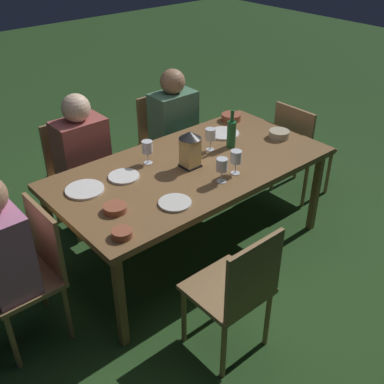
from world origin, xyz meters
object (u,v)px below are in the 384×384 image
Objects in this scene: wine_glass_c at (236,158)px; wine_glass_d at (223,166)px; chair_side_left_a at (165,138)px; wine_glass_b at (147,148)px; green_bottle_on_table at (231,133)px; plate_c at (175,203)px; person_in_rust at (87,161)px; chair_side_right_b at (236,289)px; chair_head_near at (299,146)px; wine_glass_a at (210,135)px; plate_d at (223,133)px; plate_b at (85,190)px; chair_head_far at (31,269)px; lantern_centerpiece at (190,147)px; chair_side_left_b at (77,169)px; bowl_bread at (279,134)px; person_in_green at (178,130)px; bowl_dip at (122,233)px; plate_a at (124,176)px; bowl_salad at (115,208)px; dining_table at (192,171)px; bowl_olives at (231,117)px.

wine_glass_d is (0.14, 0.02, 0.00)m from wine_glass_c.
wine_glass_b is (0.66, 0.67, 0.37)m from chair_side_left_a.
wine_glass_c is at bearing 49.42° from green_bottle_on_table.
green_bottle_on_table reaches higher than plate_c.
chair_side_right_b is at bearing 90.00° from person_in_rust.
wine_glass_a is at bearing -5.42° from chair_head_near.
plate_c and plate_d have the same top height.
plate_b is (1.15, -0.16, -0.10)m from green_bottle_on_table.
chair_head_far is 0.76× the size of person_in_rust.
lantern_centerpiece reaches higher than wine_glass_d.
chair_side_left_b is 5.54× the size of bowl_bread.
chair_side_left_a is 0.76× the size of person_in_green.
bowl_dip is at bearing 18.11° from green_bottle_on_table.
chair_side_left_a is 0.93m from green_bottle_on_table.
green_bottle_on_table is at bearing 142.06° from person_in_rust.
bowl_bread is (-0.83, 0.09, -0.12)m from lantern_centerpiece.
chair_side_right_b is 0.93m from wine_glass_c.
green_bottle_on_table reaches higher than wine_glass_d.
bowl_salad reaches higher than plate_a.
wine_glass_b is 0.86m from bowl_dip.
person_in_rust is 0.57m from wine_glass_b.
wine_glass_a is at bearing -19.13° from bowl_bread.
plate_c is (-0.83, 0.31, 0.26)m from chair_head_far.
lantern_centerpiece is at bearing -115.40° from chair_side_right_b.
bowl_salad is (0.28, -0.76, 0.27)m from chair_side_right_b.
green_bottle_on_table is at bearing -18.15° from bowl_bread.
chair_side_left_a is at bearing -110.24° from wine_glass_d.
chair_head_near is at bearing -151.96° from chair_side_right_b.
person_in_green reaches higher than wine_glass_d.
person_in_green reaches higher than plate_c.
green_bottle_on_table is (-0.86, 0.86, 0.36)m from chair_side_left_b.
plate_d is (-0.54, -0.23, -0.14)m from lantern_centerpiece.
dining_table is at bearing 122.43° from person_in_rust.
chair_side_left_b is at bearing -12.43° from person_in_green.
wine_glass_b is 0.83× the size of plate_c.
plate_d is at bearing 179.99° from wine_glass_b.
person_in_green is 0.84m from wine_glass_b.
bowl_olives is (-1.21, 0.51, 0.28)m from chair_side_left_b.
chair_head_far is 1.46m from wine_glass_c.
plate_b is at bearing 67.26° from chair_side_left_b.
lantern_centerpiece is 1.69× the size of bowl_bread.
wine_glass_a is 1.00× the size of wine_glass_b.
wine_glass_c reaches higher than chair_head_far.
plate_c is at bearing 22.59° from green_bottle_on_table.
chair_head_near is at bearing 174.55° from plate_b.
chair_side_right_b is 3.28× the size of lantern_centerpiece.
plate_b and plate_d have the same top height.
wine_glass_a is (-0.26, -0.09, 0.17)m from dining_table.
plate_d is at bearing 153.92° from person_in_rust.
person_in_rust reaches higher than plate_b.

